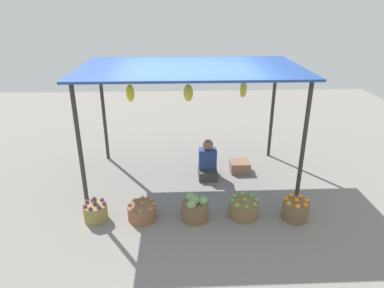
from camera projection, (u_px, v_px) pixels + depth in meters
name	position (u px, v px, depth m)	size (l,w,h in m)	color
ground_plane	(191.00, 177.00, 6.81)	(14.00, 14.00, 0.00)	gray
market_stall_structure	(190.00, 75.00, 6.02)	(3.88, 2.24, 2.17)	#38332D
vendor_person	(208.00, 163.00, 6.74)	(0.36, 0.44, 0.78)	#3D3D39
basket_purple_onions	(96.00, 212.00, 5.45)	(0.37, 0.37, 0.33)	olive
basket_potatoes	(142.00, 211.00, 5.49)	(0.46, 0.46, 0.30)	brown
basket_cabbages	(195.00, 209.00, 5.47)	(0.43, 0.43, 0.41)	brown
basket_green_apples	(244.00, 208.00, 5.55)	(0.47, 0.47, 0.33)	olive
basket_oranges	(295.00, 210.00, 5.48)	(0.41, 0.41, 0.37)	brown
wooden_crate_near_vendor	(240.00, 166.00, 7.02)	(0.39, 0.34, 0.21)	#90664E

